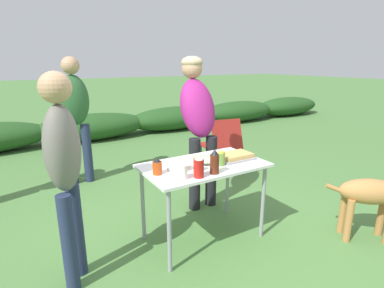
{
  "coord_description": "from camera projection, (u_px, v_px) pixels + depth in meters",
  "views": [
    {
      "loc": [
        -1.39,
        -2.12,
        1.62
      ],
      "look_at": [
        -0.02,
        0.17,
        0.89
      ],
      "focal_mm": 28.0,
      "sensor_mm": 36.0,
      "label": 1
    }
  ],
  "objects": [
    {
      "name": "ground_plane",
      "position": [
        203.0,
        237.0,
        2.87
      ],
      "size": [
        60.0,
        60.0,
        0.0
      ],
      "primitive_type": "plane",
      "color": "#4C7A3D"
    },
    {
      "name": "shrub_hedge",
      "position": [
        92.0,
        127.0,
        6.41
      ],
      "size": [
        14.4,
        0.9,
        0.56
      ],
      "color": "#234C1E",
      "rests_on": "ground"
    },
    {
      "name": "folding_table",
      "position": [
        204.0,
        172.0,
        2.7
      ],
      "size": [
        1.1,
        0.64,
        0.74
      ],
      "color": "white",
      "rests_on": "ground"
    },
    {
      "name": "food_tray",
      "position": [
        235.0,
        156.0,
        2.81
      ],
      "size": [
        0.35,
        0.23,
        0.06
      ],
      "color": "#9E9EA3",
      "rests_on": "folding_table"
    },
    {
      "name": "plate_stack",
      "position": [
        179.0,
        166.0,
        2.56
      ],
      "size": [
        0.2,
        0.2,
        0.04
      ],
      "primitive_type": "cylinder",
      "color": "white",
      "rests_on": "folding_table"
    },
    {
      "name": "mixing_bowl",
      "position": [
        205.0,
        159.0,
        2.71
      ],
      "size": [
        0.21,
        0.21,
        0.06
      ],
      "primitive_type": "ellipsoid",
      "color": "#ADBC99",
      "rests_on": "folding_table"
    },
    {
      "name": "paper_cup_stack",
      "position": [
        182.0,
        172.0,
        2.33
      ],
      "size": [
        0.08,
        0.08,
        0.12
      ],
      "primitive_type": "cylinder",
      "color": "white",
      "rests_on": "folding_table"
    },
    {
      "name": "hot_sauce_bottle",
      "position": [
        157.0,
        167.0,
        2.42
      ],
      "size": [
        0.08,
        0.08,
        0.14
      ],
      "color": "#CC4214",
      "rests_on": "folding_table"
    },
    {
      "name": "beer_bottle",
      "position": [
        197.0,
        163.0,
        2.48
      ],
      "size": [
        0.06,
        0.06,
        0.15
      ],
      "color": "brown",
      "rests_on": "folding_table"
    },
    {
      "name": "bbq_sauce_bottle",
      "position": [
        215.0,
        162.0,
        2.43
      ],
      "size": [
        0.08,
        0.08,
        0.21
      ],
      "color": "#562314",
      "rests_on": "folding_table"
    },
    {
      "name": "relish_jar",
      "position": [
        221.0,
        158.0,
        2.63
      ],
      "size": [
        0.07,
        0.07,
        0.13
      ],
      "color": "olive",
      "rests_on": "folding_table"
    },
    {
      "name": "ketchup_bottle",
      "position": [
        199.0,
        166.0,
        2.35
      ],
      "size": [
        0.08,
        0.08,
        0.19
      ],
      "color": "red",
      "rests_on": "folding_table"
    },
    {
      "name": "standing_person_in_red_jacket",
      "position": [
        198.0,
        116.0,
        3.31
      ],
      "size": [
        0.41,
        0.52,
        1.69
      ],
      "rotation": [
        0.0,
        0.0,
        -0.02
      ],
      "color": "black",
      "rests_on": "ground"
    },
    {
      "name": "standing_person_in_dark_puffer",
      "position": [
        64.0,
        162.0,
        2.05
      ],
      "size": [
        0.35,
        0.39,
        1.57
      ],
      "rotation": [
        0.0,
        0.0,
        1.07
      ],
      "color": "#232D4C",
      "rests_on": "ground"
    },
    {
      "name": "standing_person_in_olive_jacket",
      "position": [
        75.0,
        110.0,
        3.92
      ],
      "size": [
        0.4,
        0.31,
        1.69
      ],
      "rotation": [
        0.0,
        0.0,
        -0.08
      ],
      "color": "#232D4C",
      "rests_on": "ground"
    },
    {
      "name": "dog",
      "position": [
        375.0,
        195.0,
        2.74
      ],
      "size": [
        0.71,
        0.58,
        0.65
      ],
      "rotation": [
        0.0,
        0.0,
        -2.24
      ],
      "color": "#B27A42",
      "rests_on": "ground"
    },
    {
      "name": "camp_chair_green_behind_table",
      "position": [
        222.0,
        142.0,
        4.47
      ],
      "size": [
        0.56,
        0.66,
        0.83
      ],
      "rotation": [
        0.0,
        0.0,
        -0.16
      ],
      "color": "maroon",
      "rests_on": "ground"
    }
  ]
}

